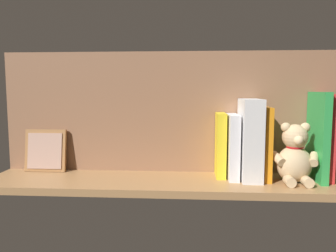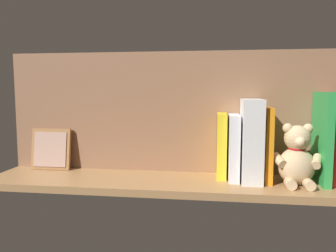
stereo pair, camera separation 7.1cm
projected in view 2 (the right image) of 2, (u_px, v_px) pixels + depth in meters
ground_plane at (168, 182)px, 102.54cm from camera, size 112.02×25.06×2.20cm
shelf_back_panel at (172, 112)px, 110.41cm from camera, size 112.02×1.50×39.96cm
book_0 at (330, 139)px, 97.41cm from camera, size 1.91×12.22×26.17cm
book_1 at (322, 138)px, 96.72cm from camera, size 2.17×14.28×26.80cm
teddy_bear at (297, 158)px, 95.16cm from camera, size 14.49×11.31×17.85cm
book_2 at (267, 144)px, 99.78cm from camera, size 2.16×12.90×22.23cm
dictionary_thick_white at (251, 140)px, 99.45cm from camera, size 5.96×14.40×24.67cm
book_3 at (234, 147)px, 101.38cm from camera, size 3.16×12.64×19.91cm
book_4 at (222, 146)px, 103.27cm from camera, size 2.89×9.77×20.20cm
picture_frame_leaning at (51, 149)px, 114.43cm from camera, size 13.87×3.55×14.26cm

